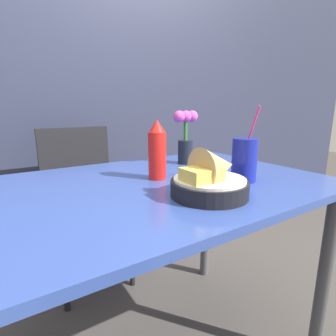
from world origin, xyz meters
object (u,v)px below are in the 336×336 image
object	(u,v)px
ketchup_bottle	(157,151)
flower_vase	(185,135)
chair_far_window	(82,190)
food_basket	(212,179)
drink_cup	(244,161)

from	to	relation	value
ketchup_bottle	flower_vase	bearing A→B (deg)	33.63
chair_far_window	food_basket	world-z (taller)	food_basket
food_basket	flower_vase	world-z (taller)	flower_vase
drink_cup	flower_vase	size ratio (longest dim) A/B	1.08
food_basket	ketchup_bottle	xyz separation A→B (m)	(-0.04, 0.24, 0.05)
chair_far_window	drink_cup	size ratio (longest dim) A/B	3.47
chair_far_window	food_basket	distance (m)	1.00
chair_far_window	food_basket	bearing A→B (deg)	-82.15
food_basket	ketchup_bottle	bearing A→B (deg)	98.79
chair_far_window	flower_vase	size ratio (longest dim) A/B	3.75
ketchup_bottle	flower_vase	size ratio (longest dim) A/B	0.88
ketchup_bottle	drink_cup	size ratio (longest dim) A/B	0.82
food_basket	ketchup_bottle	world-z (taller)	ketchup_bottle
flower_vase	food_basket	bearing A→B (deg)	-116.61
drink_cup	flower_vase	world-z (taller)	drink_cup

